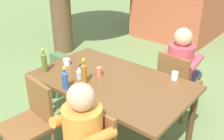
% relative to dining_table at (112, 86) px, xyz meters
% --- Properties ---
extents(ground_plane, '(24.00, 24.00, 0.00)m').
position_rel_dining_table_xyz_m(ground_plane, '(0.00, 0.00, -0.65)').
color(ground_plane, '#6B844C').
extents(dining_table, '(1.73, 1.04, 0.72)m').
position_rel_dining_table_xyz_m(dining_table, '(0.00, 0.00, 0.00)').
color(dining_table, brown).
rests_on(dining_table, ground_plane).
extents(chair_far_right, '(0.47, 0.47, 0.87)m').
position_rel_dining_table_xyz_m(chair_far_right, '(0.38, 0.82, -0.16)').
color(chair_far_right, brown).
rests_on(chair_far_right, ground_plane).
extents(chair_near_left, '(0.48, 0.48, 0.87)m').
position_rel_dining_table_xyz_m(chair_near_left, '(-0.38, -0.82, -0.16)').
color(chair_near_left, brown).
rests_on(chair_near_left, ground_plane).
extents(person_in_plaid_shirt, '(0.47, 0.61, 1.18)m').
position_rel_dining_table_xyz_m(person_in_plaid_shirt, '(0.39, 0.93, 0.01)').
color(person_in_plaid_shirt, '#B7424C').
rests_on(person_in_plaid_shirt, ground_plane).
extents(bottle_amber, '(0.06, 0.06, 0.28)m').
position_rel_dining_table_xyz_m(bottle_amber, '(-0.18, -0.24, 0.20)').
color(bottle_amber, '#996019').
rests_on(bottle_amber, dining_table).
extents(bottle_olive, '(0.06, 0.06, 0.29)m').
position_rel_dining_table_xyz_m(bottle_olive, '(-0.73, -0.33, 0.20)').
color(bottle_olive, '#566623').
rests_on(bottle_olive, dining_table).
extents(bottle_blue, '(0.06, 0.06, 0.25)m').
position_rel_dining_table_xyz_m(bottle_blue, '(-0.25, -0.45, 0.18)').
color(bottle_blue, '#2D56A3').
rests_on(bottle_blue, dining_table).
extents(cup_terracotta, '(0.07, 0.07, 0.10)m').
position_rel_dining_table_xyz_m(cup_terracotta, '(-0.18, -0.01, 0.13)').
color(cup_terracotta, '#BC6B47').
rests_on(cup_terracotta, dining_table).
extents(cup_steel, '(0.07, 0.07, 0.09)m').
position_rel_dining_table_xyz_m(cup_steel, '(-0.29, -0.20, 0.12)').
color(cup_steel, '#B2B7BC').
rests_on(cup_steel, dining_table).
extents(cup_glass, '(0.08, 0.08, 0.08)m').
position_rel_dining_table_xyz_m(cup_glass, '(-0.67, -0.05, 0.12)').
color(cup_glass, silver).
rests_on(cup_glass, dining_table).
extents(cup_white, '(0.07, 0.07, 0.09)m').
position_rel_dining_table_xyz_m(cup_white, '(0.53, 0.44, 0.12)').
color(cup_white, white).
rests_on(cup_white, dining_table).
extents(table_knife, '(0.16, 0.21, 0.01)m').
position_rel_dining_table_xyz_m(table_knife, '(-0.48, -0.03, 0.08)').
color(table_knife, silver).
rests_on(table_knife, dining_table).
extents(backpack_by_near_side, '(0.30, 0.22, 0.48)m').
position_rel_dining_table_xyz_m(backpack_by_near_side, '(-1.43, 0.45, -0.42)').
color(backpack_by_near_side, '#47663D').
rests_on(backpack_by_near_side, ground_plane).
extents(backpack_by_far_side, '(0.31, 0.21, 0.39)m').
position_rel_dining_table_xyz_m(backpack_by_far_side, '(-1.23, 0.15, -0.46)').
color(backpack_by_far_side, '#47663D').
rests_on(backpack_by_far_side, ground_plane).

